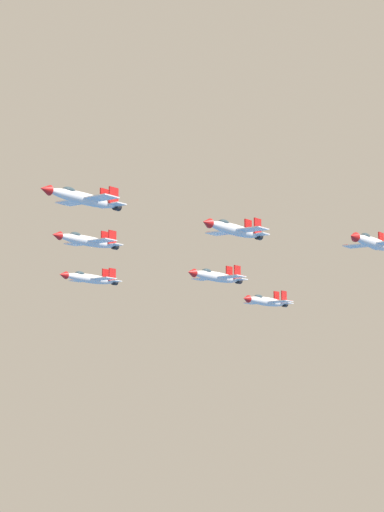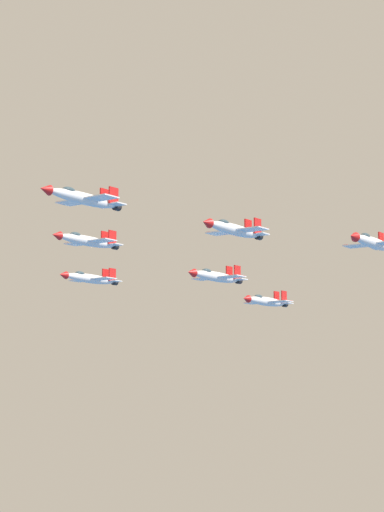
{
  "view_description": "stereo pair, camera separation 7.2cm",
  "coord_description": "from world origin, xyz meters",
  "px_view_note": "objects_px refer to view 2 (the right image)",
  "views": [
    {
      "loc": [
        -82.07,
        -129.07,
        147.16
      ],
      "look_at": [
        7.13,
        5.26,
        170.58
      ],
      "focal_mm": 60.8,
      "sensor_mm": 36.0,
      "label": 1
    },
    {
      "loc": [
        -82.01,
        -129.11,
        147.16
      ],
      "look_at": [
        7.13,
        5.26,
        170.58
      ],
      "focal_mm": 60.8,
      "sensor_mm": 36.0,
      "label": 2
    }
  ],
  "objects_px": {
    "jet_left_outer": "(373,243)",
    "jet_slot_rear": "(216,276)",
    "jet_right_wingman": "(87,241)",
    "jet_right_outer": "(90,278)",
    "jet_trailing": "(266,301)",
    "jet_lead": "(83,198)",
    "jet_left_wingman": "(234,229)"
  },
  "relations": [
    {
      "from": "jet_left_wingman",
      "to": "jet_right_wingman",
      "type": "xyz_separation_m",
      "value": [
        -11.96,
        30.6,
        1.17
      ]
    },
    {
      "from": "jet_lead",
      "to": "jet_left_wingman",
      "type": "bearing_deg",
      "value": 140.75
    },
    {
      "from": "jet_lead",
      "to": "jet_left_outer",
      "type": "bearing_deg",
      "value": 140.75
    },
    {
      "from": "jet_lead",
      "to": "jet_left_wingman",
      "type": "distance_m",
      "value": 25.68
    },
    {
      "from": "jet_lead",
      "to": "jet_left_outer",
      "type": "relative_size",
      "value": 1.02
    },
    {
      "from": "jet_left_wingman",
      "to": "jet_trailing",
      "type": "distance_m",
      "value": 42.81
    },
    {
      "from": "jet_lead",
      "to": "jet_right_outer",
      "type": "xyz_separation_m",
      "value": [
        24.05,
        44.67,
        -6.99
      ]
    },
    {
      "from": "jet_right_outer",
      "to": "jet_slot_rear",
      "type": "height_order",
      "value": "jet_right_outer"
    },
    {
      "from": "jet_slot_rear",
      "to": "jet_right_outer",
      "type": "bearing_deg",
      "value": -89.13
    },
    {
      "from": "jet_slot_rear",
      "to": "jet_trailing",
      "type": "relative_size",
      "value": 1.03
    },
    {
      "from": "jet_right_outer",
      "to": "jet_right_wingman",
      "type": "bearing_deg",
      "value": 40.63
    },
    {
      "from": "jet_lead",
      "to": "jet_right_outer",
      "type": "height_order",
      "value": "jet_lead"
    },
    {
      "from": "jet_lead",
      "to": "jet_right_outer",
      "type": "relative_size",
      "value": 1.0
    },
    {
      "from": "jet_left_wingman",
      "to": "jet_left_outer",
      "type": "bearing_deg",
      "value": 139.97
    },
    {
      "from": "jet_lead",
      "to": "jet_slot_rear",
      "type": "bearing_deg",
      "value": -178.88
    },
    {
      "from": "jet_lead",
      "to": "jet_left_outer",
      "type": "distance_m",
      "value": 51.0
    },
    {
      "from": "jet_trailing",
      "to": "jet_right_wingman",
      "type": "bearing_deg",
      "value": -22.09
    },
    {
      "from": "jet_lead",
      "to": "jet_left_wingman",
      "type": "xyz_separation_m",
      "value": [
        23.98,
        -8.27,
        -3.98
      ]
    },
    {
      "from": "jet_left_wingman",
      "to": "jet_trailing",
      "type": "bearing_deg",
      "value": -156.63
    },
    {
      "from": "jet_right_wingman",
      "to": "jet_right_outer",
      "type": "height_order",
      "value": "jet_right_wingman"
    },
    {
      "from": "jet_left_outer",
      "to": "jet_slot_rear",
      "type": "height_order",
      "value": "jet_left_outer"
    },
    {
      "from": "jet_left_outer",
      "to": "jet_slot_rear",
      "type": "bearing_deg",
      "value": -90.63
    },
    {
      "from": "jet_right_wingman",
      "to": "jet_right_outer",
      "type": "relative_size",
      "value": 0.98
    },
    {
      "from": "jet_left_wingman",
      "to": "jet_left_outer",
      "type": "xyz_separation_m",
      "value": [
        23.98,
        -8.27,
        -1.21
      ]
    },
    {
      "from": "jet_left_outer",
      "to": "jet_right_wingman",
      "type": "bearing_deg",
      "value": -69.22
    },
    {
      "from": "jet_right_outer",
      "to": "jet_left_wingman",
      "type": "bearing_deg",
      "value": 68.85
    },
    {
      "from": "jet_lead",
      "to": "jet_right_wingman",
      "type": "relative_size",
      "value": 1.03
    },
    {
      "from": "jet_lead",
      "to": "jet_slot_rear",
      "type": "distance_m",
      "value": 39.66
    },
    {
      "from": "jet_left_outer",
      "to": "jet_slot_rear",
      "type": "xyz_separation_m",
      "value": [
        -11.96,
        30.6,
        -3.66
      ]
    },
    {
      "from": "jet_left_outer",
      "to": "jet_trailing",
      "type": "height_order",
      "value": "jet_left_outer"
    },
    {
      "from": "jet_trailing",
      "to": "jet_slot_rear",
      "type": "bearing_deg",
      "value": 0.94
    },
    {
      "from": "jet_left_wingman",
      "to": "jet_left_outer",
      "type": "relative_size",
      "value": 0.98
    }
  ]
}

